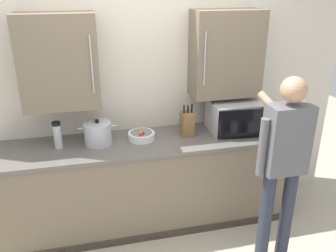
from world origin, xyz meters
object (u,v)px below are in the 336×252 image
(thermos_flask, at_px, (57,135))
(microwave_oven, at_px, (237,116))
(fruit_bowl, at_px, (141,135))
(knife_block, at_px, (187,123))
(stock_pot, at_px, (98,133))
(person_figure, at_px, (283,158))

(thermos_flask, bearing_deg, microwave_oven, 0.13)
(fruit_bowl, xyz_separation_m, knife_block, (0.45, 0.00, 0.08))
(microwave_oven, distance_m, stock_pot, 1.37)
(stock_pot, relative_size, fruit_bowl, 1.39)
(microwave_oven, xyz_separation_m, person_figure, (0.05, -0.81, -0.07))
(microwave_oven, distance_m, person_figure, 0.82)
(thermos_flask, distance_m, knife_block, 1.21)
(thermos_flask, bearing_deg, fruit_bowl, 0.21)
(thermos_flask, distance_m, fruit_bowl, 0.76)
(stock_pot, bearing_deg, thermos_flask, -179.12)
(fruit_bowl, height_order, person_figure, person_figure)
(thermos_flask, height_order, person_figure, person_figure)
(knife_block, bearing_deg, stock_pot, -179.93)
(thermos_flask, height_order, stock_pot, thermos_flask)
(thermos_flask, height_order, knife_block, knife_block)
(microwave_oven, relative_size, thermos_flask, 2.36)
(stock_pot, xyz_separation_m, person_figure, (1.42, -0.82, -0.02))
(microwave_oven, bearing_deg, stock_pot, 179.94)
(microwave_oven, height_order, person_figure, person_figure)
(stock_pot, bearing_deg, person_figure, -29.86)
(thermos_flask, xyz_separation_m, knife_block, (1.21, 0.01, -0.00))
(stock_pot, distance_m, fruit_bowl, 0.41)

